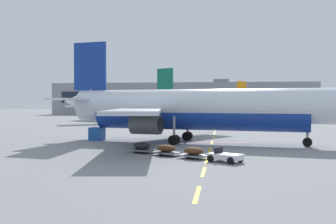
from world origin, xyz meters
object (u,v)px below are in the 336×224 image
object	(u,v)px
airliner_mid_left	(265,108)
uld_cargo_container	(97,134)
airliner_far_center	(124,105)
airliner_foreground	(193,109)
baggage_train	(180,151)

from	to	relation	value
airliner_mid_left	uld_cargo_container	world-z (taller)	airliner_mid_left
airliner_far_center	uld_cargo_container	size ratio (longest dim) A/B	17.56
airliner_mid_left	airliner_far_center	xyz separation A→B (m)	(-34.94, -15.65, 0.71)
airliner_mid_left	uld_cargo_container	size ratio (longest dim) A/B	13.95
airliner_far_center	airliner_foreground	bearing A→B (deg)	-67.40
airliner_far_center	baggage_train	size ratio (longest dim) A/B	3.02
baggage_train	airliner_foreground	bearing A→B (deg)	89.01
airliner_mid_left	airliner_far_center	size ratio (longest dim) A/B	0.79
airliner_mid_left	baggage_train	size ratio (longest dim) A/B	2.40
airliner_mid_left	uld_cargo_container	distance (m)	68.28
airliner_foreground	airliner_mid_left	bearing A→B (deg)	77.27
airliner_foreground	airliner_far_center	bearing A→B (deg)	112.60
baggage_train	uld_cargo_container	bearing A→B (deg)	130.33
airliner_foreground	airliner_mid_left	world-z (taller)	airliner_foreground
airliner_mid_left	uld_cargo_container	bearing A→B (deg)	-112.91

